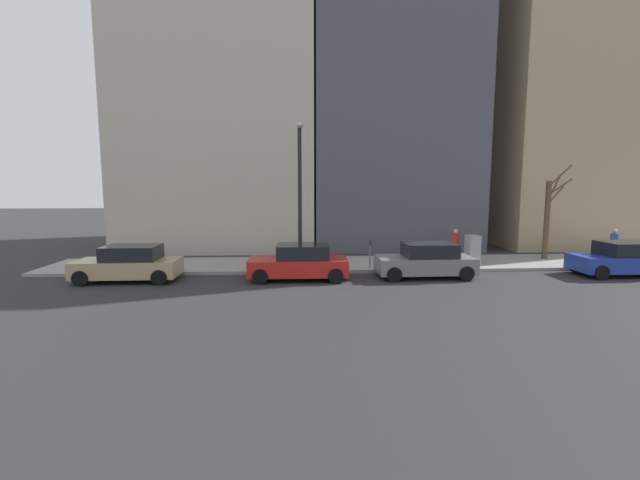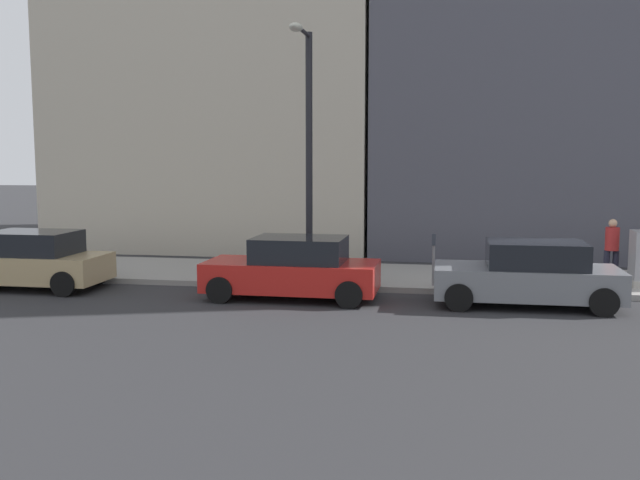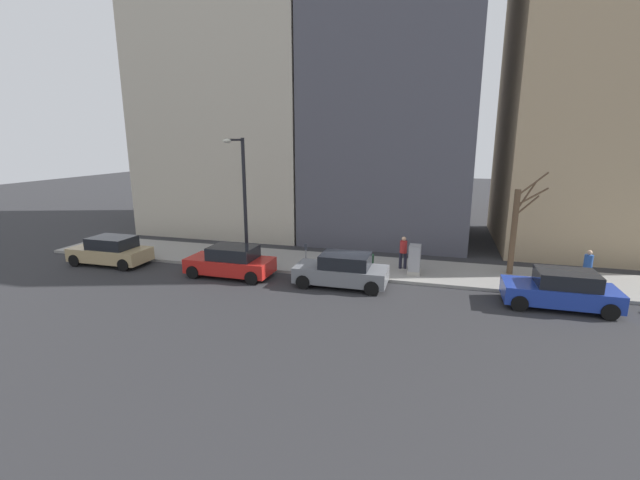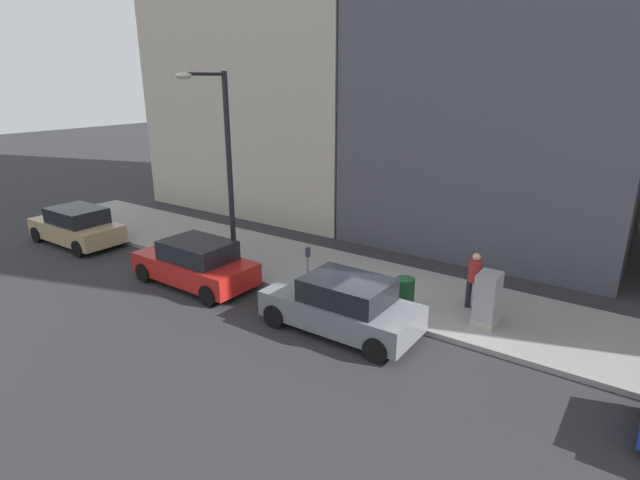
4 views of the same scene
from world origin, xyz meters
TOP-DOWN VIEW (x-y plane):
  - ground_plane at (0.00, 0.00)m, footprint 120.00×120.00m
  - sidewalk at (2.00, 0.00)m, footprint 4.00×36.00m
  - parked_car_grey at (-1.03, 0.20)m, footprint 1.94×4.21m
  - parked_car_red at (-1.13, 5.76)m, footprint 1.96×4.22m
  - parked_car_tan at (-1.03, 12.94)m, footprint 1.93×4.20m
  - parking_meter at (0.45, 2.41)m, footprint 0.14×0.10m
  - utility_box at (1.30, -2.88)m, footprint 0.83×0.61m
  - streetlamp at (0.28, 5.69)m, footprint 1.97×0.32m
  - trash_bin at (0.90, -0.67)m, footprint 0.56×0.56m
  - pedestrian_midblock at (2.03, -2.27)m, footprint 0.36×0.40m

SIDE VIEW (x-z plane):
  - ground_plane at x=0.00m, z-range 0.00..0.00m
  - sidewalk at x=2.00m, z-range 0.00..0.15m
  - trash_bin at x=0.90m, z-range 0.15..1.05m
  - parked_car_grey at x=-1.03m, z-range -0.02..1.50m
  - parked_car_red at x=-1.13m, z-range -0.02..1.50m
  - parked_car_tan at x=-1.03m, z-range -0.02..1.50m
  - utility_box at x=1.30m, z-range 0.13..1.56m
  - parking_meter at x=0.45m, z-range 0.30..1.65m
  - pedestrian_midblock at x=2.03m, z-range 0.26..1.92m
  - streetlamp at x=0.28m, z-range 0.77..7.27m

